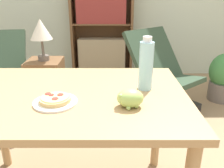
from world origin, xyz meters
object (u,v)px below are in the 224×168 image
at_px(side_table, 48,90).
at_px(lounge_chair_far, 163,86).
at_px(pizza_on_plate, 56,100).
at_px(grape_bunch, 131,98).
at_px(potted_plant_floor, 224,77).
at_px(table_lamp, 41,31).
at_px(drink_bottle, 147,65).
at_px(bookshelf, 102,29).

bearing_deg(side_table, lounge_chair_far, 8.34).
relative_size(pizza_on_plate, grape_bunch, 1.71).
relative_size(lounge_chair_far, potted_plant_floor, 1.65).
bearing_deg(potted_plant_floor, lounge_chair_far, -161.96).
bearing_deg(table_lamp, drink_bottle, -51.20).
bearing_deg(drink_bottle, potted_plant_floor, 51.87).
xyz_separation_m(side_table, potted_plant_floor, (2.04, 0.44, -0.02)).
height_order(drink_bottle, lounge_chair_far, drink_bottle).
xyz_separation_m(table_lamp, potted_plant_floor, (2.04, 0.44, -0.62)).
bearing_deg(potted_plant_floor, bookshelf, 151.09).
xyz_separation_m(bookshelf, potted_plant_floor, (1.51, -0.83, -0.46)).
xyz_separation_m(pizza_on_plate, drink_bottle, (0.45, 0.18, 0.12)).
bearing_deg(table_lamp, lounge_chair_far, 8.34).
distance_m(pizza_on_plate, bookshelf, 2.52).
bearing_deg(lounge_chair_far, bookshelf, 84.68).
bearing_deg(lounge_chair_far, table_lamp, 149.66).
distance_m(grape_bunch, side_table, 1.57).
bearing_deg(pizza_on_plate, potted_plant_floor, 45.86).
relative_size(drink_bottle, potted_plant_floor, 0.49).
distance_m(bookshelf, table_lamp, 1.39).
xyz_separation_m(lounge_chair_far, bookshelf, (-0.72, 1.09, 0.47)).
bearing_deg(potted_plant_floor, drink_bottle, -128.13).
relative_size(lounge_chair_far, side_table, 1.54).
relative_size(pizza_on_plate, side_table, 0.33).
bearing_deg(lounge_chair_far, drink_bottle, -146.02).
relative_size(pizza_on_plate, bookshelf, 0.13).
bearing_deg(table_lamp, grape_bunch, -59.32).
bearing_deg(potted_plant_floor, grape_bunch, -126.65).
bearing_deg(bookshelf, lounge_chair_far, -56.65).
xyz_separation_m(lounge_chair_far, side_table, (-1.25, -0.18, 0.03)).
bearing_deg(drink_bottle, side_table, 128.80).
xyz_separation_m(pizza_on_plate, grape_bunch, (0.36, -0.03, 0.03)).
bearing_deg(drink_bottle, lounge_chair_far, 72.66).
xyz_separation_m(drink_bottle, lounge_chair_far, (0.39, 1.25, -0.63)).
relative_size(pizza_on_plate, table_lamp, 0.53).
relative_size(drink_bottle, lounge_chair_far, 0.29).
xyz_separation_m(drink_bottle, potted_plant_floor, (1.18, 1.51, -0.62)).
relative_size(table_lamp, potted_plant_floor, 0.67).
distance_m(pizza_on_plate, drink_bottle, 0.50).
bearing_deg(side_table, grape_bunch, -59.32).
distance_m(table_lamp, potted_plant_floor, 2.18).
relative_size(lounge_chair_far, table_lamp, 2.45).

